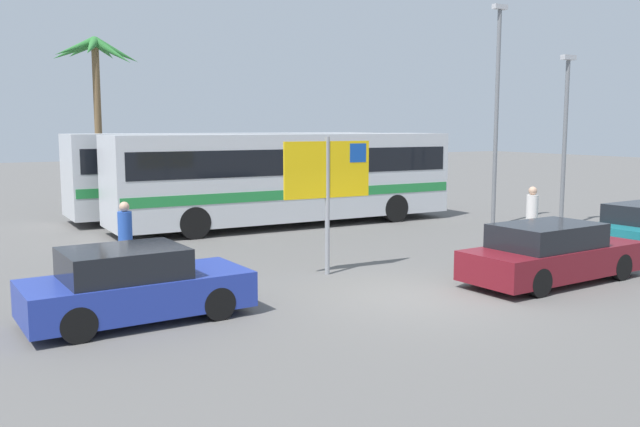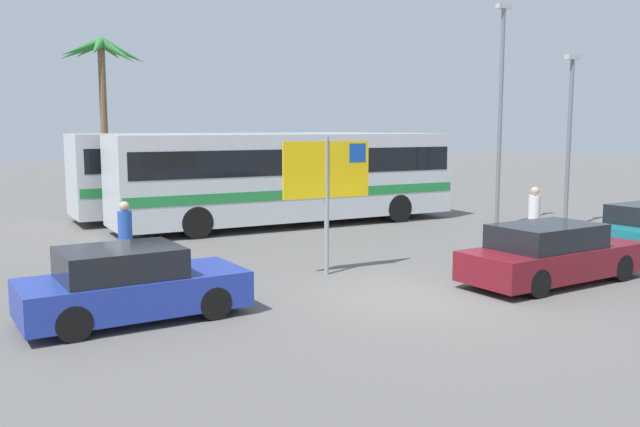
% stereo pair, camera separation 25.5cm
% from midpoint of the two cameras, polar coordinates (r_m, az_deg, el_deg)
% --- Properties ---
extents(ground, '(120.00, 120.00, 0.00)m').
position_cam_midpoint_polar(ground, '(13.96, 7.72, -6.97)').
color(ground, '#605E5B').
extents(bus_front_coach, '(12.18, 2.57, 3.17)m').
position_cam_midpoint_polar(bus_front_coach, '(23.51, -3.10, 3.30)').
color(bus_front_coach, silver).
rests_on(bus_front_coach, ground).
extents(bus_rear_coach, '(12.18, 2.57, 3.17)m').
position_cam_midpoint_polar(bus_rear_coach, '(26.51, -7.69, 3.70)').
color(bus_rear_coach, silver).
rests_on(bus_rear_coach, ground).
extents(ferry_sign, '(2.20, 0.12, 3.20)m').
position_cam_midpoint_polar(ferry_sign, '(15.61, 0.31, 3.26)').
color(ferry_sign, gray).
rests_on(ferry_sign, ground).
extents(car_blue, '(3.99, 1.90, 1.32)m').
position_cam_midpoint_polar(car_blue, '(12.55, -15.94, -5.85)').
color(car_blue, '#23389E').
rests_on(car_blue, ground).
extents(car_maroon, '(4.59, 1.93, 1.32)m').
position_cam_midpoint_polar(car_maroon, '(15.82, 18.47, -3.24)').
color(car_maroon, maroon).
rests_on(car_maroon, ground).
extents(pedestrian_crossing_lot, '(0.32, 0.32, 1.74)m').
position_cam_midpoint_polar(pedestrian_crossing_lot, '(16.15, -16.49, -1.55)').
color(pedestrian_crossing_lot, '#706656').
rests_on(pedestrian_crossing_lot, ground).
extents(pedestrian_by_bus, '(0.32, 0.32, 1.78)m').
position_cam_midpoint_polar(pedestrian_by_bus, '(19.71, 17.03, 0.08)').
color(pedestrian_by_bus, '#1E2347').
rests_on(pedestrian_by_bus, ground).
extents(lamp_post_left_side, '(0.56, 0.20, 7.48)m').
position_cam_midpoint_polar(lamp_post_left_side, '(24.10, 14.33, 8.62)').
color(lamp_post_left_side, slate).
rests_on(lamp_post_left_side, ground).
extents(lamp_post_right_side, '(0.56, 0.20, 5.78)m').
position_cam_midpoint_polar(lamp_post_right_side, '(24.32, 19.61, 6.38)').
color(lamp_post_right_side, slate).
rests_on(lamp_post_right_side, ground).
extents(palm_tree_seaside, '(3.89, 3.85, 7.38)m').
position_cam_midpoint_polar(palm_tree_seaside, '(32.46, -18.63, 11.71)').
color(palm_tree_seaside, brown).
rests_on(palm_tree_seaside, ground).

